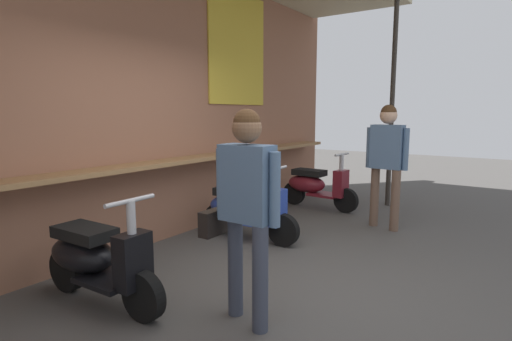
# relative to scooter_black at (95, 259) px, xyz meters

# --- Properties ---
(ground_plane) EXTENTS (26.72, 26.72, 0.00)m
(ground_plane) POSITION_rel_scooter_black_xyz_m (1.08, -1.08, -0.39)
(ground_plane) COLOR #474442
(market_stall_facade) EXTENTS (9.54, 2.15, 3.71)m
(market_stall_facade) POSITION_rel_scooter_black_xyz_m (1.08, 0.82, 1.63)
(market_stall_facade) COLOR #8C5B44
(market_stall_facade) RESTS_ON ground_plane
(scooter_black) EXTENTS (0.46, 1.40, 0.97)m
(scooter_black) POSITION_rel_scooter_black_xyz_m (0.00, 0.00, 0.00)
(scooter_black) COLOR black
(scooter_black) RESTS_ON ground_plane
(scooter_blue) EXTENTS (0.46, 1.40, 0.97)m
(scooter_blue) POSITION_rel_scooter_black_xyz_m (2.14, 0.00, 0.00)
(scooter_blue) COLOR #233D9E
(scooter_blue) RESTS_ON ground_plane
(scooter_maroon) EXTENTS (0.48, 1.40, 0.97)m
(scooter_maroon) POSITION_rel_scooter_black_xyz_m (4.21, -0.00, 0.00)
(scooter_maroon) COLOR maroon
(scooter_maroon) RESTS_ON ground_plane
(shopper_with_handbag) EXTENTS (0.26, 0.65, 1.65)m
(shopper_with_handbag) POSITION_rel_scooter_black_xyz_m (0.46, -1.24, 0.61)
(shopper_with_handbag) COLOR #383D4C
(shopper_with_handbag) RESTS_ON ground_plane
(shopper_passing) EXTENTS (0.23, 0.59, 1.73)m
(shopper_passing) POSITION_rel_scooter_black_xyz_m (3.64, -1.36, 0.69)
(shopper_passing) COLOR brown
(shopper_passing) RESTS_ON ground_plane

